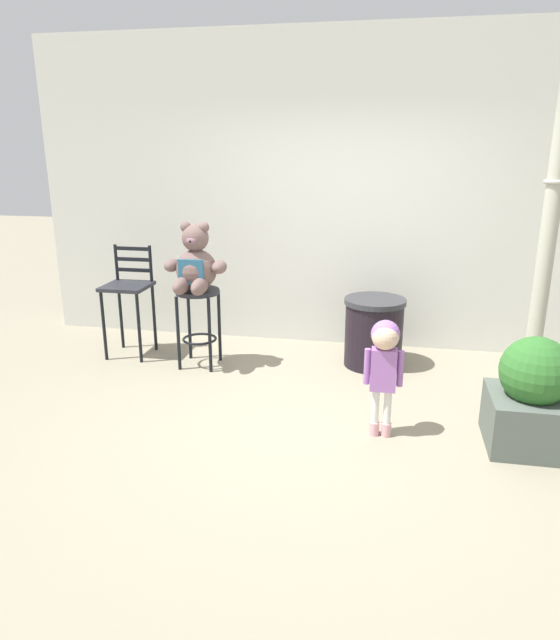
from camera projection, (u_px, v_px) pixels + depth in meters
The scene contains 9 objects.
ground_plane at pixel (307, 424), 4.39m from camera, with size 24.00×24.00×0.00m, color gray.
building_wall at pixel (339, 193), 5.92m from camera, with size 6.44×0.30×3.17m, color silver.
bar_stool_with_teddy at pixel (198, 311), 5.43m from camera, with size 0.41×0.41×0.76m.
teddy_bear at pixel (195, 265), 5.28m from camera, with size 0.59×0.53×0.64m.
child_walking at pixel (384, 354), 4.05m from camera, with size 0.28×0.22×0.88m.
trash_bin at pixel (374, 332), 5.49m from camera, with size 0.59×0.59×0.67m.
lamppost at pixel (547, 247), 4.83m from camera, with size 0.33×0.33×3.07m.
bar_chair_empty at pixel (128, 292), 5.70m from camera, with size 0.44×0.44×1.10m.
planter_with_shrub at pixel (532, 398), 3.98m from camera, with size 0.57×0.57×0.81m.
Camera 1 is at (0.55, -3.93, 2.05)m, focal length 32.04 mm.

